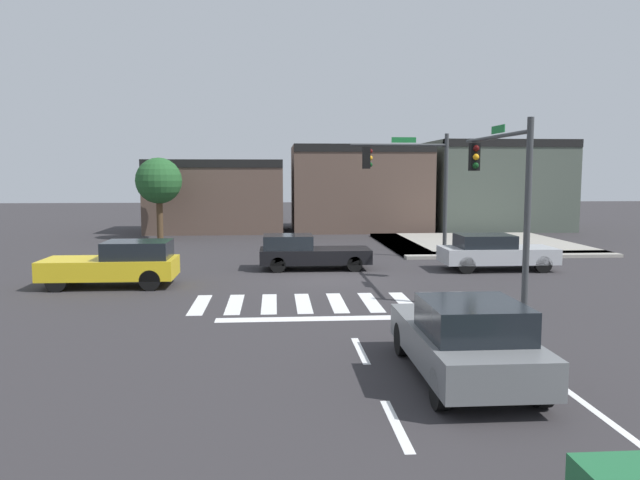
# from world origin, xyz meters

# --- Properties ---
(ground_plane) EXTENTS (120.00, 120.00, 0.00)m
(ground_plane) POSITION_xyz_m (0.00, 0.00, 0.00)
(ground_plane) COLOR #302D30
(crosswalk_near) EXTENTS (8.49, 2.83, 0.01)m
(crosswalk_near) POSITION_xyz_m (-0.00, -4.50, 0.00)
(crosswalk_near) COLOR silver
(crosswalk_near) RESTS_ON ground_plane
(lane_markings) EXTENTS (6.80, 24.25, 0.01)m
(lane_markings) POSITION_xyz_m (1.06, -12.74, 0.00)
(lane_markings) COLOR white
(lane_markings) RESTS_ON ground_plane
(bike_detector_marking) EXTENTS (1.03, 1.03, 0.01)m
(bike_detector_marking) POSITION_xyz_m (1.95, -8.48, 0.00)
(bike_detector_marking) COLOR yellow
(bike_detector_marking) RESTS_ON ground_plane
(curb_corner_northeast) EXTENTS (10.00, 10.60, 0.15)m
(curb_corner_northeast) POSITION_xyz_m (8.49, 9.42, 0.07)
(curb_corner_northeast) COLOR #9E998E
(curb_corner_northeast) RESTS_ON ground_plane
(storefront_row) EXTENTS (27.77, 6.93, 5.98)m
(storefront_row) POSITION_xyz_m (5.03, 19.15, 2.78)
(storefront_row) COLOR brown
(storefront_row) RESTS_ON ground_plane
(traffic_signal_southeast) EXTENTS (0.32, 5.58, 5.33)m
(traffic_signal_southeast) POSITION_xyz_m (5.11, -3.77, 3.75)
(traffic_signal_southeast) COLOR #383A3D
(traffic_signal_southeast) RESTS_ON ground_plane
(traffic_signal_northeast) EXTENTS (4.40, 0.32, 5.58)m
(traffic_signal_northeast) POSITION_xyz_m (4.24, 4.94, 3.79)
(traffic_signal_northeast) COLOR #383A3D
(traffic_signal_northeast) RESTS_ON ground_plane
(car_black) EXTENTS (4.38, 1.82, 1.38)m
(car_black) POSITION_xyz_m (-0.52, 2.04, 0.68)
(car_black) COLOR black
(car_black) RESTS_ON ground_plane
(car_yellow) EXTENTS (4.38, 1.91, 1.54)m
(car_yellow) POSITION_xyz_m (-7.15, -1.32, 0.78)
(car_yellow) COLOR gold
(car_yellow) RESTS_ON ground_plane
(car_silver) EXTENTS (4.44, 1.87, 1.42)m
(car_silver) POSITION_xyz_m (6.83, 1.28, 0.73)
(car_silver) COLOR #B7BABF
(car_silver) RESTS_ON ground_plane
(car_gray) EXTENTS (1.90, 4.44, 1.55)m
(car_gray) POSITION_xyz_m (1.67, -11.54, 0.77)
(car_gray) COLOR slate
(car_gray) RESTS_ON ground_plane
(roadside_tree) EXTENTS (2.65, 2.65, 4.73)m
(roadside_tree) POSITION_xyz_m (-8.50, 14.00, 3.36)
(roadside_tree) COLOR #4C3823
(roadside_tree) RESTS_ON ground_plane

